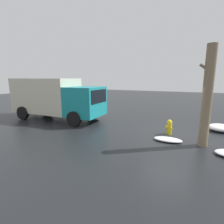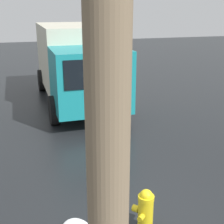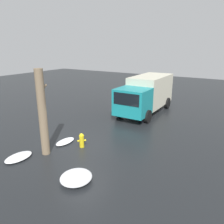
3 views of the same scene
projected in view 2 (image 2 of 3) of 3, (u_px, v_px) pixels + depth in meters
fire_hydrant at (145, 210)px, 4.93m from camera, size 0.39×0.39×0.76m
tree_trunk at (108, 170)px, 2.77m from camera, size 0.59×0.39×4.12m
delivery_truck at (75, 61)px, 11.55m from camera, size 6.52×2.53×2.79m
pedestrian at (116, 92)px, 9.76m from camera, size 0.36×0.36×1.67m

